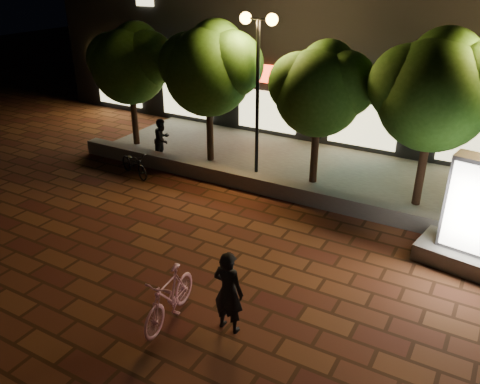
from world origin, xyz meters
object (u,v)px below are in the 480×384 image
Objects in this scene: tree_right at (438,88)px; scooter_pink at (169,297)px; rider at (228,292)px; scooter_parked at (134,164)px; tree_left at (210,66)px; tree_mid at (322,86)px; tree_far_left at (131,61)px; pedestrian at (162,139)px; street_lamp_left at (258,55)px.

tree_right reaches higher than scooter_pink.
scooter_parked is (-6.72, 5.00, -0.45)m from rider.
scooter_parked is (-1.58, -2.46, -3.01)m from tree_left.
tree_mid is at bearing -79.62° from rider.
tree_mid is at bearing -0.00° from tree_left.
tree_far_left is at bearing -180.00° from tree_left.
tree_right is at bearing 60.48° from scooter_pink.
tree_far_left is 11.67m from rider.
scooter_pink is (-3.34, -7.81, -3.00)m from tree_right.
rider is at bearing 10.37° from scooter_pink.
tree_right is 9.01m from scooter_pink.
rider is at bearing -136.54° from pedestrian.
street_lamp_left is at bearing -64.40° from rider.
pedestrian is at bearing -170.93° from tree_mid.
tree_far_left is at bearing -180.00° from tree_right.
rider is 9.39m from pedestrian.
tree_far_left is 2.81× the size of scooter_parked.
street_lamp_left is (-5.36, -0.26, 0.46)m from tree_right.
scooter_parked is at bearing -52.06° from tree_far_left.
tree_right is (7.30, 0.00, 0.12)m from tree_left.
tree_far_left is 11.15m from scooter_pink.
tree_left is at bearing -53.77° from rider.
rider is 1.08× the size of scooter_parked.
tree_left reaches higher than tree_far_left.
scooter_pink is at bearing -75.01° from street_lamp_left.
tree_right is at bearing -86.43° from pedestrian.
scooter_pink is 1.27m from rider.
scooter_parked is at bearing 177.63° from pedestrian.
tree_left is at bearing 172.30° from street_lamp_left.
tree_far_left is at bearing 127.31° from scooter_pink.
rider is at bearing -55.45° from tree_left.
tree_mid is 3.32m from tree_right.
tree_far_left is 3.24m from pedestrian.
rider is at bearing -81.30° from tree_mid.
rider is 1.17× the size of pedestrian.
tree_right is (10.80, 0.00, 0.27)m from tree_far_left.
tree_mid reaches higher than pedestrian.
tree_left is 0.94× the size of street_lamp_left.
tree_right is 3.07× the size of scooter_parked.
scooter_parked is (-3.53, -2.20, -3.59)m from street_lamp_left.
tree_left is 4.00m from tree_mid.
tree_left is at bearing -12.10° from scooter_parked.
tree_right reaches higher than tree_left.
tree_mid is (4.00, -0.00, -0.23)m from tree_left.
scooter_pink is (-0.03, -7.81, -2.65)m from tree_mid.
tree_left is 2.75× the size of rider.
scooter_pink is at bearing -143.47° from pedestrian.
pedestrian is at bearing 122.28° from scooter_pink.
rider is (-2.16, -7.46, -2.68)m from tree_right.
rider is at bearing -106.02° from scooter_parked.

